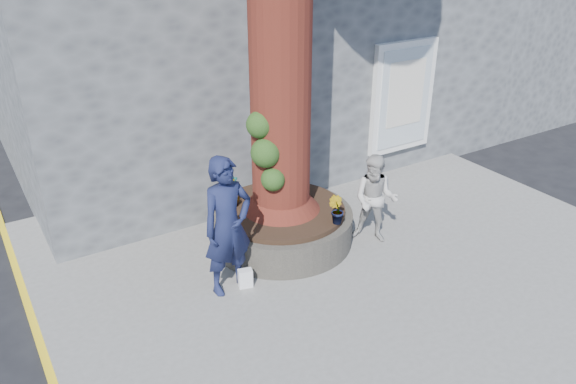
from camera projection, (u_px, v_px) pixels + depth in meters
ground at (308, 331)px, 7.39m from camera, size 120.00×120.00×0.00m
pavement at (352, 259)px, 8.83m from camera, size 9.00×8.00×0.12m
yellow_line at (50, 373)px, 6.71m from camera, size 0.10×30.00×0.01m
stone_shop at (226, 3)px, 12.66m from camera, size 10.30×8.30×6.30m
planter at (281, 224)px, 9.11m from camera, size 2.30×2.30×0.60m
man at (228, 226)px, 7.61m from camera, size 0.77×0.54×2.02m
woman at (375, 199)px, 8.93m from camera, size 0.90×0.91×1.48m
shopping_bag at (245, 278)px, 8.02m from camera, size 0.22×0.17×0.28m
plant_a at (234, 185)px, 9.36m from camera, size 0.19×0.14×0.32m
plant_b at (336, 210)px, 8.45m from camera, size 0.30×0.30×0.43m
plant_c at (234, 196)px, 8.96m from camera, size 0.27×0.27×0.34m
plant_d at (297, 170)px, 9.96m from camera, size 0.36×0.36×0.30m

